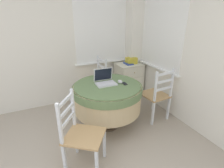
{
  "coord_description": "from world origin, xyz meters",
  "views": [
    {
      "loc": [
        0.17,
        -0.75,
        1.77
      ],
      "look_at": [
        1.3,
        1.65,
        0.67
      ],
      "focal_mm": 28.0,
      "sensor_mm": 36.0,
      "label": 1
    }
  ],
  "objects_px": {
    "dining_chair_camera_near": "(80,135)",
    "computer_mouse": "(120,82)",
    "round_dining_table": "(107,96)",
    "book_on_cabinet": "(128,64)",
    "corner_cabinet": "(129,79)",
    "cell_phone": "(125,84)",
    "laptop": "(105,80)",
    "storage_box": "(131,61)",
    "dining_chair_near_right_window": "(156,95)",
    "dining_chair_near_back_window": "(96,82)"
  },
  "relations": [
    {
      "from": "corner_cabinet",
      "to": "book_on_cabinet",
      "type": "bearing_deg",
      "value": -147.3
    },
    {
      "from": "round_dining_table",
      "to": "corner_cabinet",
      "type": "height_order",
      "value": "round_dining_table"
    },
    {
      "from": "dining_chair_camera_near",
      "to": "computer_mouse",
      "type": "bearing_deg",
      "value": 35.09
    },
    {
      "from": "laptop",
      "to": "dining_chair_camera_near",
      "type": "distance_m",
      "value": 0.96
    },
    {
      "from": "round_dining_table",
      "to": "book_on_cabinet",
      "type": "relative_size",
      "value": 4.8
    },
    {
      "from": "round_dining_table",
      "to": "dining_chair_near_right_window",
      "type": "height_order",
      "value": "dining_chair_near_right_window"
    },
    {
      "from": "dining_chair_camera_near",
      "to": "book_on_cabinet",
      "type": "distance_m",
      "value": 2.11
    },
    {
      "from": "storage_box",
      "to": "dining_chair_near_right_window",
      "type": "bearing_deg",
      "value": -95.69
    },
    {
      "from": "cell_phone",
      "to": "dining_chair_near_back_window",
      "type": "height_order",
      "value": "dining_chair_near_back_window"
    },
    {
      "from": "round_dining_table",
      "to": "dining_chair_near_right_window",
      "type": "bearing_deg",
      "value": -9.79
    },
    {
      "from": "dining_chair_near_back_window",
      "to": "dining_chair_camera_near",
      "type": "xyz_separation_m",
      "value": [
        -0.73,
        -1.46,
        0.0
      ]
    },
    {
      "from": "laptop",
      "to": "storage_box",
      "type": "height_order",
      "value": "laptop"
    },
    {
      "from": "laptop",
      "to": "storage_box",
      "type": "xyz_separation_m",
      "value": [
        0.96,
        0.81,
        0.01
      ]
    },
    {
      "from": "corner_cabinet",
      "to": "cell_phone",
      "type": "bearing_deg",
      "value": -123.91
    },
    {
      "from": "book_on_cabinet",
      "to": "round_dining_table",
      "type": "bearing_deg",
      "value": -135.25
    },
    {
      "from": "dining_chair_near_back_window",
      "to": "storage_box",
      "type": "height_order",
      "value": "dining_chair_near_back_window"
    },
    {
      "from": "cell_phone",
      "to": "dining_chair_near_back_window",
      "type": "xyz_separation_m",
      "value": [
        -0.13,
        0.94,
        -0.3
      ]
    },
    {
      "from": "round_dining_table",
      "to": "book_on_cabinet",
      "type": "bearing_deg",
      "value": 44.75
    },
    {
      "from": "computer_mouse",
      "to": "dining_chair_near_right_window",
      "type": "xyz_separation_m",
      "value": [
        0.65,
        -0.12,
        -0.32
      ]
    },
    {
      "from": "dining_chair_near_right_window",
      "to": "dining_chair_camera_near",
      "type": "xyz_separation_m",
      "value": [
        -1.46,
        -0.46,
        0.0
      ]
    },
    {
      "from": "dining_chair_camera_near",
      "to": "corner_cabinet",
      "type": "height_order",
      "value": "dining_chair_camera_near"
    },
    {
      "from": "cell_phone",
      "to": "storage_box",
      "type": "bearing_deg",
      "value": 54.04
    },
    {
      "from": "cell_phone",
      "to": "laptop",
      "type": "bearing_deg",
      "value": 151.69
    },
    {
      "from": "round_dining_table",
      "to": "computer_mouse",
      "type": "xyz_separation_m",
      "value": [
        0.2,
        -0.03,
        0.21
      ]
    },
    {
      "from": "dining_chair_near_right_window",
      "to": "book_on_cabinet",
      "type": "xyz_separation_m",
      "value": [
        0.02,
        1.01,
        0.3
      ]
    },
    {
      "from": "dining_chair_near_right_window",
      "to": "computer_mouse",
      "type": "bearing_deg",
      "value": 169.86
    },
    {
      "from": "laptop",
      "to": "dining_chair_camera_near",
      "type": "relative_size",
      "value": 0.33
    },
    {
      "from": "dining_chair_camera_near",
      "to": "storage_box",
      "type": "xyz_separation_m",
      "value": [
        1.56,
        1.48,
        0.35
      ]
    },
    {
      "from": "computer_mouse",
      "to": "round_dining_table",
      "type": "bearing_deg",
      "value": 171.32
    },
    {
      "from": "round_dining_table",
      "to": "computer_mouse",
      "type": "distance_m",
      "value": 0.3
    },
    {
      "from": "computer_mouse",
      "to": "dining_chair_near_back_window",
      "type": "relative_size",
      "value": 0.11
    },
    {
      "from": "round_dining_table",
      "to": "dining_chair_camera_near",
      "type": "distance_m",
      "value": 0.86
    },
    {
      "from": "storage_box",
      "to": "book_on_cabinet",
      "type": "bearing_deg",
      "value": -172.3
    },
    {
      "from": "cell_phone",
      "to": "dining_chair_near_back_window",
      "type": "distance_m",
      "value": 0.99
    },
    {
      "from": "corner_cabinet",
      "to": "storage_box",
      "type": "height_order",
      "value": "storage_box"
    },
    {
      "from": "laptop",
      "to": "book_on_cabinet",
      "type": "distance_m",
      "value": 1.19
    },
    {
      "from": "laptop",
      "to": "round_dining_table",
      "type": "bearing_deg",
      "value": -79.28
    },
    {
      "from": "dining_chair_near_right_window",
      "to": "corner_cabinet",
      "type": "height_order",
      "value": "dining_chair_near_right_window"
    },
    {
      "from": "cell_phone",
      "to": "book_on_cabinet",
      "type": "distance_m",
      "value": 1.13
    },
    {
      "from": "cell_phone",
      "to": "round_dining_table",
      "type": "bearing_deg",
      "value": 161.76
    },
    {
      "from": "dining_chair_camera_near",
      "to": "storage_box",
      "type": "height_order",
      "value": "dining_chair_camera_near"
    },
    {
      "from": "computer_mouse",
      "to": "dining_chair_near_right_window",
      "type": "bearing_deg",
      "value": -10.14
    },
    {
      "from": "corner_cabinet",
      "to": "storage_box",
      "type": "bearing_deg",
      "value": -18.3
    },
    {
      "from": "cell_phone",
      "to": "corner_cabinet",
      "type": "distance_m",
      "value": 1.23
    },
    {
      "from": "corner_cabinet",
      "to": "storage_box",
      "type": "relative_size",
      "value": 3.44
    },
    {
      "from": "cell_phone",
      "to": "corner_cabinet",
      "type": "xyz_separation_m",
      "value": [
        0.65,
        0.97,
        -0.38
      ]
    },
    {
      "from": "dining_chair_camera_near",
      "to": "book_on_cabinet",
      "type": "relative_size",
      "value": 4.22
    },
    {
      "from": "round_dining_table",
      "to": "dining_chair_near_right_window",
      "type": "relative_size",
      "value": 1.14
    },
    {
      "from": "dining_chair_camera_near",
      "to": "storage_box",
      "type": "relative_size",
      "value": 4.43
    },
    {
      "from": "laptop",
      "to": "dining_chair_camera_near",
      "type": "xyz_separation_m",
      "value": [
        -0.6,
        -0.66,
        -0.34
      ]
    }
  ]
}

